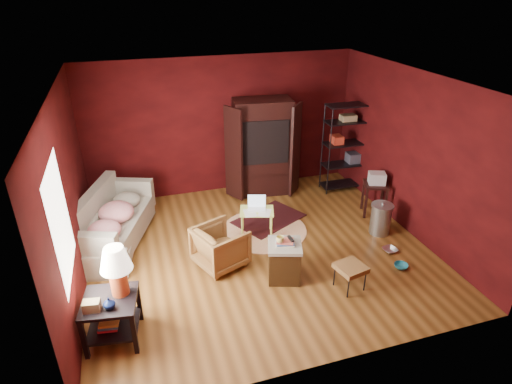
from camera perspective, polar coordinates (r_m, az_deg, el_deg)
The scene contains 18 objects.
room at distance 6.56m, azimuth 0.23°, elevation 2.30°, with size 5.54×5.04×2.84m.
sofa at distance 7.64m, azimuth -18.94°, elevation -3.80°, with size 2.15×0.63×0.84m, color gray.
armchair at distance 6.76m, azimuth -4.76°, elevation -7.05°, with size 0.71×0.67×0.73m, color black.
pet_bowl_steel at distance 7.51m, azimuth 17.51°, elevation -6.83°, with size 0.24×0.06×0.24m, color silver.
pet_bowl_turquoise at distance 7.18m, azimuth 18.85°, elevation -8.86°, with size 0.22×0.07×0.22m, color teal.
vase at distance 5.47m, azimuth -19.00°, elevation -13.85°, with size 0.14×0.15×0.14m, color #0B1538.
mug at distance 6.22m, azimuth 3.21°, elevation -6.24°, with size 0.12×0.09×0.12m, color #D5C368.
side_table at distance 5.57m, azimuth -18.48°, elevation -11.80°, with size 0.74×0.74×1.28m.
sofa_cushions at distance 7.62m, azimuth -18.76°, elevation -3.81°, with size 1.48×2.22×0.87m.
hamper at distance 6.50m, azimuth 3.79°, elevation -9.08°, with size 0.62×0.62×0.69m.
footstool at distance 6.42m, azimuth 12.52°, elevation -9.94°, with size 0.46×0.46×0.40m.
rug_round at distance 7.80m, azimuth 1.11°, elevation -5.08°, with size 1.73×1.73×0.01m.
rug_oriental at distance 8.13m, azimuth 1.71°, elevation -3.58°, with size 1.50×1.32×0.01m.
laptop_desk at distance 7.45m, azimuth 0.10°, elevation -2.78°, with size 0.68×0.58×0.72m.
tv_armoire at distance 8.78m, azimuth 0.86°, elevation 6.17°, with size 1.56×0.94×1.99m.
wire_shelving at distance 9.13m, azimuth 11.92°, elevation 6.31°, with size 0.92×0.43×1.86m.
small_stand at distance 8.36m, azimuth 15.73°, elevation 1.09°, with size 0.56×0.56×0.86m.
trash_can at distance 7.90m, azimuth 16.29°, elevation -3.44°, with size 0.52×0.52×0.61m.
Camera 1 is at (-1.85, -5.71, 4.10)m, focal length 30.00 mm.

